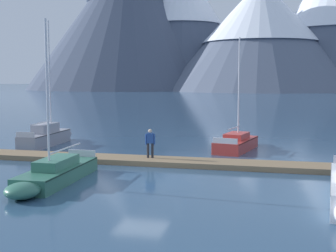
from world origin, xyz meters
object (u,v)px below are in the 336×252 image
at_px(sailboat_nearest_berth, 48,136).
at_px(sailboat_mid_dock_port, 238,142).
at_px(sailboat_second_berth, 54,174).
at_px(person_on_dock, 150,141).

height_order(sailboat_nearest_berth, sailboat_mid_dock_port, sailboat_nearest_berth).
xyz_separation_m(sailboat_second_berth, sailboat_mid_dock_port, (7.73, 12.33, 0.02)).
bearing_deg(sailboat_second_berth, sailboat_nearest_berth, 118.87).
bearing_deg(sailboat_mid_dock_port, sailboat_nearest_berth, -176.24).
bearing_deg(sailboat_second_berth, person_on_dock, 63.37).
relative_size(sailboat_second_berth, sailboat_mid_dock_port, 0.98).
bearing_deg(sailboat_mid_dock_port, sailboat_second_berth, -122.08).
relative_size(sailboat_nearest_berth, sailboat_mid_dock_port, 1.19).
bearing_deg(sailboat_nearest_berth, person_on_dock, -29.65).
relative_size(sailboat_second_berth, person_on_dock, 4.49).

